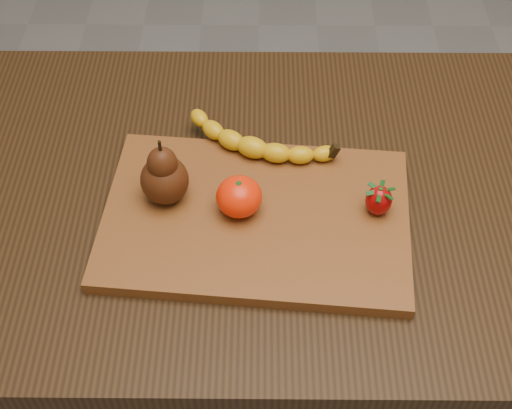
{
  "coord_description": "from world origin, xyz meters",
  "views": [
    {
      "loc": [
        0.0,
        -0.75,
        1.58
      ],
      "look_at": [
        -0.0,
        -0.07,
        0.8
      ],
      "focal_mm": 50.0,
      "sensor_mm": 36.0,
      "label": 1
    }
  ],
  "objects_px": {
    "table": "(256,229)",
    "pear": "(163,170)",
    "cutting_board": "(256,218)",
    "mandarin": "(239,197)"
  },
  "relations": [
    {
      "from": "cutting_board",
      "to": "pear",
      "type": "xyz_separation_m",
      "value": [
        -0.13,
        0.03,
        0.07
      ]
    },
    {
      "from": "mandarin",
      "to": "table",
      "type": "bearing_deg",
      "value": 67.22
    },
    {
      "from": "table",
      "to": "cutting_board",
      "type": "height_order",
      "value": "cutting_board"
    },
    {
      "from": "table",
      "to": "pear",
      "type": "xyz_separation_m",
      "value": [
        -0.13,
        -0.03,
        0.17
      ]
    },
    {
      "from": "table",
      "to": "pear",
      "type": "distance_m",
      "value": 0.22
    },
    {
      "from": "mandarin",
      "to": "cutting_board",
      "type": "bearing_deg",
      "value": -16.34
    },
    {
      "from": "cutting_board",
      "to": "pear",
      "type": "height_order",
      "value": "pear"
    },
    {
      "from": "table",
      "to": "mandarin",
      "type": "xyz_separation_m",
      "value": [
        -0.02,
        -0.06,
        0.15
      ]
    },
    {
      "from": "pear",
      "to": "cutting_board",
      "type": "bearing_deg",
      "value": -13.78
    },
    {
      "from": "pear",
      "to": "mandarin",
      "type": "xyz_separation_m",
      "value": [
        0.11,
        -0.03,
        -0.03
      ]
    }
  ]
}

